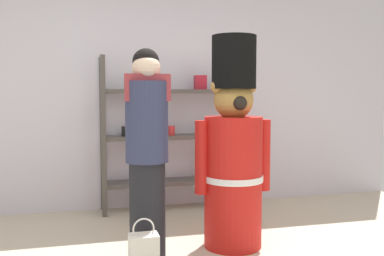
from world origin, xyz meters
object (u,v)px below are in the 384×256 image
merchandise_shelf (171,134)px  person_shopper (147,150)px  teddy_bear_guard (233,154)px  shopping_bag (144,254)px

merchandise_shelf → person_shopper: size_ratio=1.04×
teddy_bear_guard → person_shopper: 0.74m
shopping_bag → teddy_bear_guard: bearing=26.8°
merchandise_shelf → shopping_bag: size_ratio=4.08×
merchandise_shelf → shopping_bag: (-0.55, -1.71, -0.68)m
teddy_bear_guard → merchandise_shelf: bearing=101.0°
person_shopper → merchandise_shelf: bearing=71.3°
teddy_bear_guard → person_shopper: bearing=-170.8°
teddy_bear_guard → shopping_bag: teddy_bear_guard is taller
merchandise_shelf → shopping_bag: merchandise_shelf is taller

